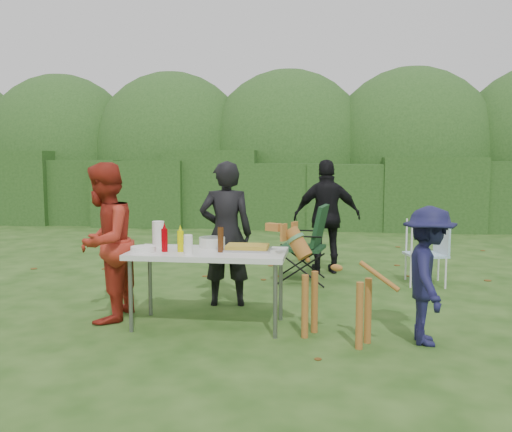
# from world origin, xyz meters

# --- Properties ---
(ground) EXTENTS (80.00, 80.00, 0.00)m
(ground) POSITION_xyz_m (0.00, 0.00, 0.00)
(ground) COLOR #1E4211
(hedge_row) EXTENTS (22.00, 1.40, 1.70)m
(hedge_row) POSITION_xyz_m (0.00, 8.00, 0.85)
(hedge_row) COLOR #23471C
(hedge_row) RESTS_ON ground
(shrub_backdrop) EXTENTS (20.00, 2.60, 3.20)m
(shrub_backdrop) POSITION_xyz_m (0.00, 9.60, 1.60)
(shrub_backdrop) COLOR #3D6628
(shrub_backdrop) RESTS_ON ground
(folding_table) EXTENTS (1.50, 0.70, 0.74)m
(folding_table) POSITION_xyz_m (-0.06, 0.12, 0.69)
(folding_table) COLOR silver
(folding_table) RESTS_ON ground
(person_cook) EXTENTS (0.64, 0.47, 1.60)m
(person_cook) POSITION_xyz_m (-0.03, 0.91, 0.80)
(person_cook) COLOR black
(person_cook) RESTS_ON ground
(person_red_jacket) EXTENTS (0.60, 0.77, 1.59)m
(person_red_jacket) POSITION_xyz_m (-1.12, 0.18, 0.79)
(person_red_jacket) COLOR #A4281A
(person_red_jacket) RESTS_ON ground
(person_black_puffy) EXTENTS (0.99, 0.52, 1.61)m
(person_black_puffy) POSITION_xyz_m (1.07, 2.79, 0.81)
(person_black_puffy) COLOR black
(person_black_puffy) RESTS_ON ground
(child) EXTENTS (0.49, 0.80, 1.22)m
(child) POSITION_xyz_m (1.96, -0.11, 0.61)
(child) COLOR #16163C
(child) RESTS_ON ground
(dog) EXTENTS (1.14, 0.85, 1.00)m
(dog) POSITION_xyz_m (1.17, -0.14, 0.50)
(dog) COLOR #A16127
(dog) RESTS_ON ground
(camping_chair) EXTENTS (0.75, 0.75, 1.04)m
(camping_chair) POSITION_xyz_m (0.74, 2.16, 0.52)
(camping_chair) COLOR #17391D
(camping_chair) RESTS_ON ground
(lawn_chair) EXTENTS (0.60, 0.60, 0.85)m
(lawn_chair) POSITION_xyz_m (2.34, 2.23, 0.42)
(lawn_chair) COLOR #4C9CBE
(lawn_chair) RESTS_ON ground
(food_tray) EXTENTS (0.45, 0.30, 0.02)m
(food_tray) POSITION_xyz_m (0.32, 0.20, 0.75)
(food_tray) COLOR #B7B7BA
(food_tray) RESTS_ON folding_table
(focaccia_bread) EXTENTS (0.40, 0.26, 0.04)m
(focaccia_bread) POSITION_xyz_m (0.32, 0.20, 0.78)
(focaccia_bread) COLOR gold
(focaccia_bread) RESTS_ON food_tray
(mustard_bottle) EXTENTS (0.06, 0.06, 0.20)m
(mustard_bottle) POSITION_xyz_m (-0.31, 0.05, 0.84)
(mustard_bottle) COLOR #D7D800
(mustard_bottle) RESTS_ON folding_table
(ketchup_bottle) EXTENTS (0.06, 0.06, 0.22)m
(ketchup_bottle) POSITION_xyz_m (-0.46, 0.03, 0.85)
(ketchup_bottle) COLOR #970007
(ketchup_bottle) RESTS_ON folding_table
(beer_bottle) EXTENTS (0.06, 0.06, 0.24)m
(beer_bottle) POSITION_xyz_m (0.08, 0.07, 0.86)
(beer_bottle) COLOR #47230F
(beer_bottle) RESTS_ON folding_table
(paper_towel_roll) EXTENTS (0.12, 0.12, 0.26)m
(paper_towel_roll) POSITION_xyz_m (-0.60, 0.29, 0.87)
(paper_towel_roll) COLOR white
(paper_towel_roll) RESTS_ON folding_table
(cup_stack) EXTENTS (0.08, 0.08, 0.18)m
(cup_stack) POSITION_xyz_m (-0.20, -0.08, 0.83)
(cup_stack) COLOR white
(cup_stack) RESTS_ON folding_table
(pasta_bowl) EXTENTS (0.26, 0.26, 0.10)m
(pasta_bowl) POSITION_xyz_m (-0.06, 0.35, 0.79)
(pasta_bowl) COLOR silver
(pasta_bowl) RESTS_ON folding_table
(plate_stack) EXTENTS (0.24, 0.24, 0.05)m
(plate_stack) POSITION_xyz_m (-0.66, 0.00, 0.77)
(plate_stack) COLOR white
(plate_stack) RESTS_ON folding_table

